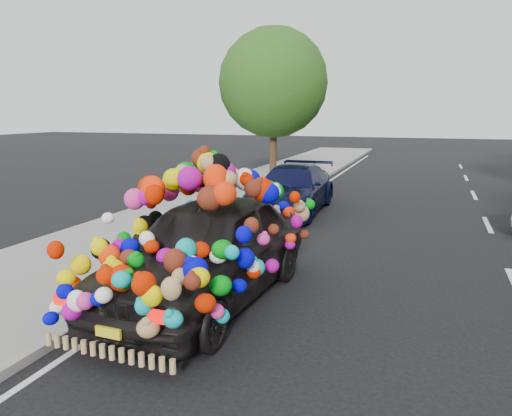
{
  "coord_description": "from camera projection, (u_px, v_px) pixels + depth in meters",
  "views": [
    {
      "loc": [
        2.09,
        -9.21,
        2.97
      ],
      "look_at": [
        -1.12,
        -0.1,
        1.09
      ],
      "focal_mm": 35.0,
      "sensor_mm": 36.0,
      "label": 1
    }
  ],
  "objects": [
    {
      "name": "kerb",
      "position": [
        203.0,
        251.0,
        10.53
      ],
      "size": [
        0.15,
        60.0,
        0.13
      ],
      "primitive_type": "cube",
      "color": "gray",
      "rests_on": "ground"
    },
    {
      "name": "sidewalk",
      "position": [
        124.0,
        243.0,
        11.17
      ],
      "size": [
        4.0,
        60.0,
        0.12
      ],
      "primitive_type": "cube",
      "color": "gray",
      "rests_on": "ground"
    },
    {
      "name": "ground",
      "position": [
        312.0,
        265.0,
        9.77
      ],
      "size": [
        100.0,
        100.0,
        0.0
      ],
      "primitive_type": "plane",
      "color": "black",
      "rests_on": "ground"
    },
    {
      "name": "tree_near_sidewalk",
      "position": [
        274.0,
        83.0,
        19.04
      ],
      "size": [
        4.2,
        4.2,
        6.13
      ],
      "color": "#332114",
      "rests_on": "ground"
    },
    {
      "name": "plush_art_car",
      "position": [
        207.0,
        228.0,
        7.77
      ],
      "size": [
        2.55,
        5.12,
        2.29
      ],
      "rotation": [
        0.0,
        0.0,
        -0.05
      ],
      "color": "black",
      "rests_on": "ground"
    },
    {
      "name": "navy_sedan",
      "position": [
        292.0,
        189.0,
        14.81
      ],
      "size": [
        2.02,
        4.78,
        1.37
      ],
      "primitive_type": "imported",
      "rotation": [
        0.0,
        0.0,
        0.02
      ],
      "color": "black",
      "rests_on": "ground"
    }
  ]
}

